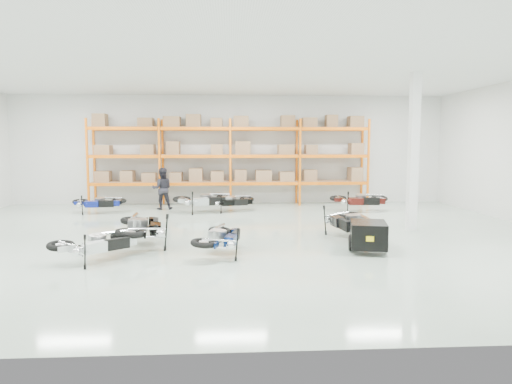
{
  "coord_description": "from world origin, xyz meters",
  "views": [
    {
      "loc": [
        -0.03,
        -12.23,
        2.49
      ],
      "look_at": [
        0.73,
        0.93,
        1.1
      ],
      "focal_mm": 32.0,
      "sensor_mm": 36.0,
      "label": 1
    }
  ],
  "objects": [
    {
      "name": "room",
      "position": [
        0.0,
        0.0,
        2.25
      ],
      "size": [
        18.0,
        18.0,
        18.0
      ],
      "color": "#AFC3B1",
      "rests_on": "ground"
    },
    {
      "name": "pallet_rack",
      "position": [
        -0.0,
        6.45,
        2.26
      ],
      "size": [
        11.28,
        0.98,
        3.62
      ],
      "color": "orange",
      "rests_on": "ground"
    },
    {
      "name": "structural_column",
      "position": [
        5.2,
        0.5,
        2.25
      ],
      "size": [
        0.25,
        0.25,
        4.5
      ],
      "primitive_type": "cube",
      "color": "white",
      "rests_on": "ground"
    },
    {
      "name": "moto_blue_centre",
      "position": [
        -0.23,
        -2.16,
        0.51
      ],
      "size": [
        1.18,
        1.81,
        1.08
      ],
      "primitive_type": null,
      "rotation": [
        0.0,
        -0.09,
        2.91
      ],
      "color": "#071949",
      "rests_on": "ground"
    },
    {
      "name": "moto_silver_left",
      "position": [
        -2.84,
        -2.56,
        0.5
      ],
      "size": [
        1.79,
        1.69,
        1.07
      ],
      "primitive_type": null,
      "rotation": [
        0.0,
        -0.09,
        2.26
      ],
      "color": "silver",
      "rests_on": "ground"
    },
    {
      "name": "moto_black_far_left",
      "position": [
        -2.15,
        -1.19,
        0.61
      ],
      "size": [
        1.29,
        2.14,
        1.3
      ],
      "primitive_type": null,
      "rotation": [
        0.0,
        -0.09,
        3.3
      ],
      "color": "black",
      "rests_on": "ground"
    },
    {
      "name": "moto_touring_right",
      "position": [
        3.15,
        -0.48,
        0.58
      ],
      "size": [
        1.14,
        1.98,
        1.22
      ],
      "primitive_type": null,
      "rotation": [
        0.0,
        -0.09,
        0.11
      ],
      "color": "black",
      "rests_on": "ground"
    },
    {
      "name": "trailer",
      "position": [
        3.15,
        -2.08,
        0.41
      ],
      "size": [
        0.99,
        1.72,
        0.7
      ],
      "rotation": [
        0.0,
        0.0,
        -0.22
      ],
      "color": "black",
      "rests_on": "ground"
    },
    {
      "name": "moto_back_a",
      "position": [
        -4.77,
        4.36,
        0.5
      ],
      "size": [
        1.68,
        0.9,
        1.06
      ],
      "primitive_type": null,
      "rotation": [
        0.0,
        -0.09,
        1.63
      ],
      "color": "navy",
      "rests_on": "ground"
    },
    {
      "name": "moto_back_b",
      "position": [
        -0.94,
        4.34,
        0.59
      ],
      "size": [
        2.11,
        1.4,
        1.25
      ],
      "primitive_type": null,
      "rotation": [
        0.0,
        -0.09,
        1.81
      ],
      "color": "#A7ADB0",
      "rests_on": "ground"
    },
    {
      "name": "moto_back_c",
      "position": [
        -0.0,
        4.51,
        0.5
      ],
      "size": [
        1.78,
        1.16,
        1.06
      ],
      "primitive_type": null,
      "rotation": [
        0.0,
        -0.09,
        1.8
      ],
      "color": "black",
      "rests_on": "ground"
    },
    {
      "name": "moto_back_d",
      "position": [
        4.76,
        4.23,
        0.56
      ],
      "size": [
        1.92,
        1.09,
        1.19
      ],
      "primitive_type": null,
      "rotation": [
        0.0,
        -0.09,
        1.47
      ],
      "color": "#41100D",
      "rests_on": "ground"
    },
    {
      "name": "person_back",
      "position": [
        -2.61,
        5.25,
        0.8
      ],
      "size": [
        0.84,
        0.7,
        1.59
      ],
      "primitive_type": "imported",
      "rotation": [
        0.0,
        0.0,
        3.27
      ],
      "color": "black",
      "rests_on": "ground"
    }
  ]
}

